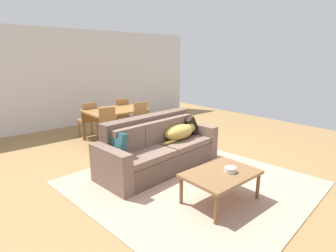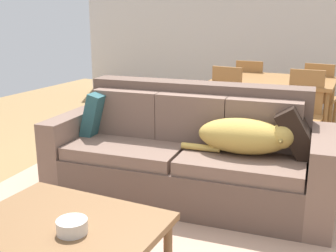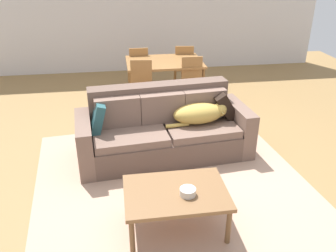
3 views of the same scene
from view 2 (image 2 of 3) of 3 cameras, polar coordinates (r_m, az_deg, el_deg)
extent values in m
plane|color=olive|center=(3.52, 6.04, -9.92)|extent=(10.00, 10.00, 0.00)
cube|color=silver|center=(7.10, 17.51, 13.42)|extent=(8.00, 0.12, 2.70)
cube|color=tan|center=(2.92, -3.50, -15.38)|extent=(3.51, 3.62, 0.01)
cube|color=brown|center=(3.45, 2.50, -7.17)|extent=(1.98, 1.05, 0.36)
cube|color=#755A4D|center=(3.53, -4.87, -2.68)|extent=(1.00, 0.93, 0.10)
cube|color=#755A4D|center=(3.27, 10.57, -4.40)|extent=(1.00, 0.93, 0.10)
cube|color=brown|center=(3.58, 4.13, 2.36)|extent=(1.92, 0.42, 0.47)
cube|color=#755A4D|center=(3.62, -5.75, 1.86)|extent=(0.60, 0.21, 0.39)
cube|color=#755A4D|center=(3.41, 3.24, 1.08)|extent=(0.60, 0.21, 0.39)
cube|color=#755A4D|center=(3.30, 13.12, 0.20)|extent=(0.60, 0.21, 0.39)
cube|color=#755A4D|center=(3.82, -12.64, -2.96)|extent=(0.27, 0.89, 0.64)
cube|color=#755A4D|center=(3.26, 20.47, -6.79)|extent=(0.27, 0.89, 0.64)
ellipsoid|color=gold|center=(3.18, 10.30, -1.37)|extent=(0.72, 0.41, 0.27)
sphere|color=gold|center=(3.12, 15.55, -1.39)|extent=(0.19, 0.19, 0.19)
cone|color=olive|center=(3.04, 15.40, -1.98)|extent=(0.09, 0.11, 0.08)
cylinder|color=gold|center=(3.21, 4.55, -2.98)|extent=(0.31, 0.08, 0.05)
cube|color=#29555A|center=(3.73, -9.51, 1.80)|extent=(0.25, 0.41, 0.41)
cube|color=black|center=(3.27, 17.62, -0.63)|extent=(0.37, 0.42, 0.42)
cube|color=brown|center=(2.28, -13.99, -13.24)|extent=(1.00, 0.71, 0.04)
cylinder|color=brown|center=(2.85, -17.02, -12.40)|extent=(0.05, 0.05, 0.40)
cylinder|color=silver|center=(2.15, -13.18, -13.41)|extent=(0.16, 0.16, 0.07)
cube|color=olive|center=(5.16, 14.66, 6.17)|extent=(1.37, 0.98, 0.04)
cylinder|color=brown|center=(4.97, 6.18, 1.89)|extent=(0.05, 0.05, 0.70)
cylinder|color=brown|center=(4.73, 20.89, 0.25)|extent=(0.05, 0.05, 0.70)
cylinder|color=brown|center=(5.79, 9.07, 3.69)|extent=(0.05, 0.05, 0.70)
cylinder|color=brown|center=(5.58, 21.69, 2.36)|extent=(0.05, 0.05, 0.70)
cube|color=olive|center=(4.70, 7.13, 2.10)|extent=(0.44, 0.44, 0.04)
cube|color=olive|center=(4.82, 8.14, 5.41)|extent=(0.36, 0.08, 0.46)
cylinder|color=brown|center=(4.69, 4.27, -0.73)|extent=(0.04, 0.04, 0.41)
cylinder|color=brown|center=(4.54, 8.07, -1.35)|extent=(0.04, 0.04, 0.41)
cylinder|color=brown|center=(4.98, 6.10, 0.18)|extent=(0.04, 0.04, 0.41)
cylinder|color=brown|center=(4.85, 9.71, -0.37)|extent=(0.04, 0.04, 0.41)
cube|color=olive|center=(4.54, 18.04, 0.99)|extent=(0.40, 0.40, 0.04)
cube|color=olive|center=(4.66, 18.62, 4.53)|extent=(0.36, 0.04, 0.47)
cylinder|color=brown|center=(4.46, 15.32, -2.06)|extent=(0.04, 0.04, 0.41)
cylinder|color=brown|center=(4.42, 19.65, -2.59)|extent=(0.04, 0.04, 0.41)
cylinder|color=brown|center=(4.78, 16.11, -0.96)|extent=(0.04, 0.04, 0.41)
cylinder|color=brown|center=(4.74, 20.15, -1.44)|extent=(0.04, 0.04, 0.41)
cube|color=olive|center=(5.89, 11.47, 4.57)|extent=(0.40, 0.40, 0.04)
cube|color=olive|center=(5.68, 11.15, 6.65)|extent=(0.36, 0.04, 0.44)
cylinder|color=brown|center=(6.06, 13.30, 2.58)|extent=(0.04, 0.04, 0.41)
cylinder|color=brown|center=(6.13, 10.20, 2.90)|extent=(0.04, 0.04, 0.41)
cylinder|color=brown|center=(5.74, 12.59, 1.92)|extent=(0.04, 0.04, 0.41)
cylinder|color=brown|center=(5.81, 9.32, 2.26)|extent=(0.04, 0.04, 0.41)
cube|color=olive|center=(5.74, 20.33, 3.55)|extent=(0.45, 0.45, 0.04)
cube|color=olive|center=(5.53, 20.15, 5.76)|extent=(0.36, 0.08, 0.46)
cylinder|color=brown|center=(5.92, 22.10, 1.51)|extent=(0.04, 0.04, 0.40)
cylinder|color=brown|center=(5.98, 18.92, 1.95)|extent=(0.04, 0.04, 0.40)
cylinder|color=brown|center=(5.59, 21.43, 0.83)|extent=(0.04, 0.04, 0.40)
cylinder|color=brown|center=(5.66, 18.08, 1.30)|extent=(0.04, 0.04, 0.40)
camera|label=1|loc=(4.08, -74.40, 10.93)|focal=28.43mm
camera|label=3|loc=(2.40, -105.04, 21.85)|focal=37.71mm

